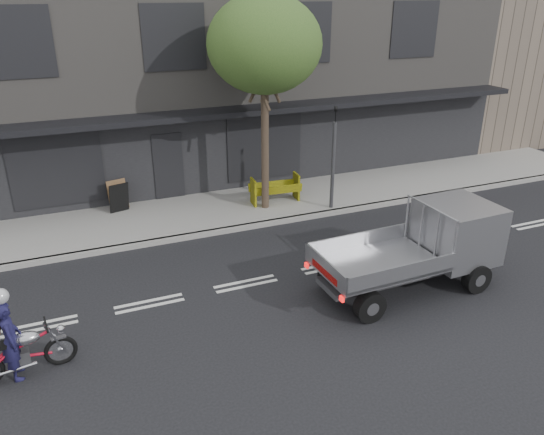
{
  "coord_description": "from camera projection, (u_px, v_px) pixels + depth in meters",
  "views": [
    {
      "loc": [
        -3.77,
        -10.9,
        6.79
      ],
      "look_at": [
        0.92,
        0.5,
        1.46
      ],
      "focal_mm": 35.0,
      "sensor_mm": 36.0,
      "label": 1
    }
  ],
  "objects": [
    {
      "name": "ground",
      "position": [
        246.0,
        284.0,
        13.26
      ],
      "size": [
        80.0,
        80.0,
        0.0
      ],
      "primitive_type": "plane",
      "color": "black",
      "rests_on": "ground"
    },
    {
      "name": "sidewalk",
      "position": [
        197.0,
        213.0,
        17.22
      ],
      "size": [
        32.0,
        3.2,
        0.15
      ],
      "primitive_type": "cube",
      "color": "gray",
      "rests_on": "ground"
    },
    {
      "name": "kerb",
      "position": [
        211.0,
        233.0,
        15.86
      ],
      "size": [
        32.0,
        0.2,
        0.15
      ],
      "primitive_type": "cube",
      "color": "gray",
      "rests_on": "ground"
    },
    {
      "name": "building_main",
      "position": [
        149.0,
        64.0,
        21.26
      ],
      "size": [
        26.0,
        10.0,
        8.0
      ],
      "primitive_type": "cube",
      "color": "slate",
      "rests_on": "ground"
    },
    {
      "name": "building_neighbour",
      "position": [
        529.0,
        26.0,
        27.85
      ],
      "size": [
        14.0,
        10.0,
        10.0
      ],
      "primitive_type": "cube",
      "color": "brown",
      "rests_on": "ground"
    },
    {
      "name": "street_tree",
      "position": [
        264.0,
        45.0,
        15.5
      ],
      "size": [
        3.4,
        3.4,
        6.74
      ],
      "color": "#382B21",
      "rests_on": "ground"
    },
    {
      "name": "traffic_light_pole",
      "position": [
        333.0,
        164.0,
        16.91
      ],
      "size": [
        0.12,
        0.12,
        3.5
      ],
      "color": "#2D2D30",
      "rests_on": "ground"
    },
    {
      "name": "motorcycle",
      "position": [
        23.0,
        352.0,
        9.97
      ],
      "size": [
        1.94,
        0.56,
        1.0
      ],
      "rotation": [
        0.0,
        0.0,
        0.1
      ],
      "color": "black",
      "rests_on": "ground"
    },
    {
      "name": "rider",
      "position": [
        11.0,
        340.0,
        9.8
      ],
      "size": [
        0.45,
        0.63,
        1.63
      ],
      "primitive_type": "imported",
      "rotation": [
        0.0,
        0.0,
        1.68
      ],
      "color": "#18163D",
      "rests_on": "ground"
    },
    {
      "name": "flatbed_ute",
      "position": [
        443.0,
        237.0,
        12.97
      ],
      "size": [
        4.58,
        1.99,
        2.1
      ],
      "rotation": [
        0.0,
        0.0,
        0.03
      ],
      "color": "black",
      "rests_on": "ground"
    },
    {
      "name": "construction_barrier",
      "position": [
        278.0,
        191.0,
        17.59
      ],
      "size": [
        1.73,
        0.8,
        0.94
      ],
      "primitive_type": null,
      "rotation": [
        0.0,
        0.0,
        -0.08
      ],
      "color": "yellow",
      "rests_on": "sidewalk"
    },
    {
      "name": "sandwich_board",
      "position": [
        119.0,
        198.0,
        16.93
      ],
      "size": [
        0.71,
        0.55,
        0.99
      ],
      "primitive_type": null,
      "rotation": [
        0.0,
        0.0,
        0.24
      ],
      "color": "black",
      "rests_on": "sidewalk"
    }
  ]
}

